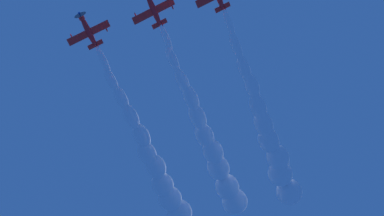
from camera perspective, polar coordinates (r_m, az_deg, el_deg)
airplane_left_wingman at (r=95.18m, az=-3.94°, el=9.97°), size 7.21×6.90×3.28m
airplane_right_wingman at (r=97.98m, az=-10.42°, el=7.70°), size 7.32×6.92×2.97m
smoke_trail_lead at (r=107.97m, az=8.20°, el=-4.21°), size 11.29×43.41×5.15m
smoke_trail_left_wingman at (r=110.10m, az=2.49°, el=-5.36°), size 11.38×43.55×5.15m
smoke_trail_right_wingman at (r=112.45m, az=-3.26°, el=-6.82°), size 11.05×42.50×5.15m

